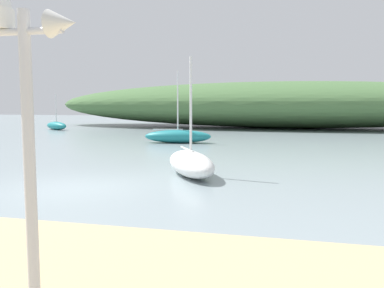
% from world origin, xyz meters
% --- Properties ---
extents(ground_plane, '(120.00, 120.00, 0.00)m').
position_xyz_m(ground_plane, '(0.00, 0.00, 0.00)').
color(ground_plane, gray).
extents(distant_hill, '(44.69, 12.56, 4.27)m').
position_xyz_m(distant_hill, '(4.72, 29.48, 2.14)').
color(distant_hill, '#476B3D').
rests_on(distant_hill, ground).
extents(mast_structure, '(1.24, 0.52, 3.27)m').
position_xyz_m(mast_structure, '(2.75, -6.24, 2.90)').
color(mast_structure, silver).
rests_on(mast_structure, beach_sand).
extents(sailboat_centre_water, '(2.63, 3.50, 3.72)m').
position_xyz_m(sailboat_centre_water, '(2.51, 2.58, 0.40)').
color(sailboat_centre_water, white).
rests_on(sailboat_centre_water, ground).
extents(sailboat_far_left, '(3.93, 1.66, 4.11)m').
position_xyz_m(sailboat_far_left, '(-0.78, 12.79, 0.39)').
color(sailboat_far_left, teal).
rests_on(sailboat_far_left, ground).
extents(sailboat_west_reach, '(3.03, 2.36, 3.05)m').
position_xyz_m(sailboat_west_reach, '(-14.04, 21.53, 0.35)').
color(sailboat_west_reach, teal).
rests_on(sailboat_west_reach, ground).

